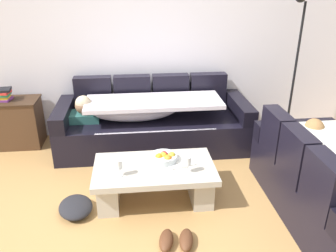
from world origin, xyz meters
TOP-DOWN VIEW (x-y plane):
  - ground_plane at (0.00, 0.00)m, footprint 14.00×14.00m
  - back_wall at (0.00, 2.15)m, footprint 9.00×0.10m
  - couch_along_wall at (0.02, 1.63)m, footprint 2.46×0.92m
  - couch_near_window at (1.59, 0.03)m, footprint 0.92×1.76m
  - coffee_table at (-0.02, 0.43)m, footprint 1.20×0.68m
  - fruit_bowl at (0.09, 0.52)m, footprint 0.28×0.28m
  - wine_glass_near_left at (-0.36, 0.29)m, footprint 0.07×0.07m
  - wine_glass_near_right at (0.29, 0.28)m, footprint 0.07×0.07m
  - open_magazine at (0.24, 0.47)m, footprint 0.33×0.28m
  - side_cabinet at (-1.79, 1.85)m, footprint 0.72×0.44m
  - book_stack_on_cabinet at (-1.83, 1.85)m, footprint 0.18×0.21m
  - floor_lamp at (1.93, 1.74)m, footprint 0.33×0.31m
  - pair_of_shoes at (0.12, -0.26)m, footprint 0.34×0.30m
  - crumpled_garment at (-0.80, 0.28)m, footprint 0.41×0.47m

SIDE VIEW (x-z plane):
  - ground_plane at x=0.00m, z-range 0.00..0.00m
  - pair_of_shoes at x=0.12m, z-range 0.00..0.09m
  - crumpled_garment at x=-0.80m, z-range 0.00..0.12m
  - coffee_table at x=-0.02m, z-range 0.05..0.43m
  - side_cabinet at x=-1.79m, z-range 0.00..0.64m
  - couch_along_wall at x=0.02m, z-range -0.11..0.77m
  - couch_near_window at x=1.59m, z-range -0.11..0.77m
  - open_magazine at x=0.24m, z-range 0.38..0.39m
  - fruit_bowl at x=0.09m, z-range 0.37..0.47m
  - wine_glass_near_left at x=-0.36m, z-range 0.41..0.58m
  - wine_glass_near_right at x=0.29m, z-range 0.41..0.58m
  - book_stack_on_cabinet at x=-1.83m, z-range 0.64..0.79m
  - floor_lamp at x=1.93m, z-range 0.14..2.09m
  - back_wall at x=0.00m, z-range 0.00..2.70m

